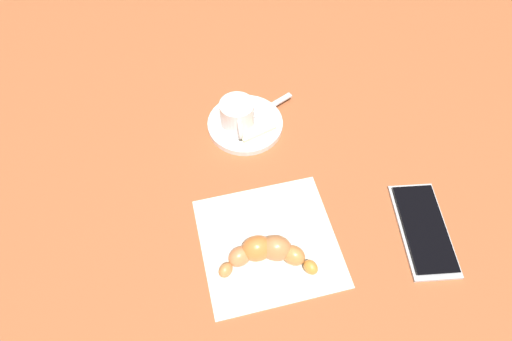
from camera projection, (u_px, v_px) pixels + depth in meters
ground_plane at (253, 172)px, 0.71m from camera, size 1.80×1.80×0.00m
saucer at (245, 124)px, 0.76m from camera, size 0.13×0.13×0.01m
espresso_cup at (237, 114)px, 0.74m from camera, size 0.08×0.06×0.05m
teaspoon at (248, 119)px, 0.76m from camera, size 0.04×0.14×0.01m
sugar_packet at (257, 131)px, 0.74m from camera, size 0.03×0.06×0.01m
napkin at (269, 242)px, 0.64m from camera, size 0.22×0.22×0.00m
croissant at (267, 252)px, 0.61m from camera, size 0.09×0.13×0.04m
cell_phone at (424, 229)px, 0.65m from camera, size 0.17×0.12×0.01m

